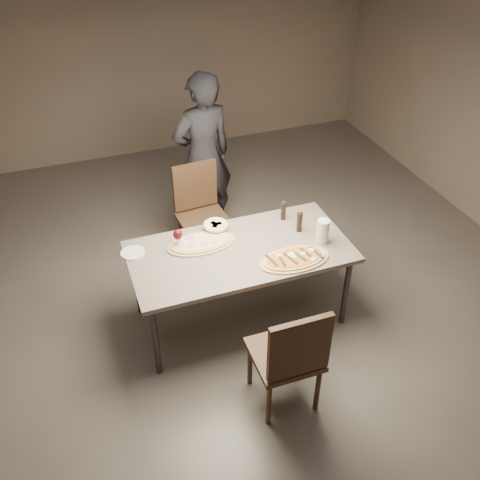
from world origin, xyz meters
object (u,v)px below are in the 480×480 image
object	(u,v)px
carafe	(323,232)
chair_far	(200,208)
chair_near	(291,355)
diner	(203,157)
zucchini_pizza	(295,259)
pepper_mill_left	(283,211)
bread_basket	(216,226)
dining_table	(240,255)
ham_pizza	(201,243)

from	to	relation	value
carafe	chair_far	xyz separation A→B (m)	(-0.72, 1.15, -0.31)
chair_near	diner	size ratio (longest dim) A/B	0.56
zucchini_pizza	carafe	xyz separation A→B (m)	(0.31, 0.14, 0.09)
pepper_mill_left	carafe	xyz separation A→B (m)	(0.16, -0.43, 0.02)
zucchini_pizza	diner	distance (m)	1.72
zucchini_pizza	chair_far	size ratio (longest dim) A/B	0.60
zucchini_pizza	bread_basket	world-z (taller)	bread_basket
carafe	pepper_mill_left	bearing A→B (deg)	110.98
dining_table	diner	distance (m)	1.45
ham_pizza	chair_near	size ratio (longest dim) A/B	0.58
zucchini_pizza	pepper_mill_left	xyz separation A→B (m)	(0.15, 0.57, 0.07)
dining_table	ham_pizza	xyz separation A→B (m)	(-0.28, 0.18, 0.07)
bread_basket	carafe	world-z (taller)	carafe
bread_basket	pepper_mill_left	size ratio (longest dim) A/B	1.14
carafe	chair_near	size ratio (longest dim) A/B	0.22
ham_pizza	diner	size ratio (longest dim) A/B	0.33
bread_basket	ham_pizza	bearing A→B (deg)	-140.29
pepper_mill_left	diner	distance (m)	1.20
bread_basket	diner	distance (m)	1.13
dining_table	chair_near	bearing A→B (deg)	-89.45
dining_table	chair_near	size ratio (longest dim) A/B	1.82
dining_table	carafe	xyz separation A→B (m)	(0.67, -0.13, 0.17)
dining_table	chair_far	xyz separation A→B (m)	(-0.05, 1.02, -0.14)
ham_pizza	diner	bearing A→B (deg)	88.13
pepper_mill_left	bread_basket	bearing A→B (deg)	176.99
diner	dining_table	bearing A→B (deg)	74.82
chair_near	dining_table	bearing A→B (deg)	90.94
zucchini_pizza	chair_far	distance (m)	1.37
dining_table	zucchini_pizza	xyz separation A→B (m)	(0.36, -0.27, 0.07)
pepper_mill_left	ham_pizza	bearing A→B (deg)	-171.83
ham_pizza	carafe	distance (m)	1.00
ham_pizza	carafe	bearing A→B (deg)	-2.48
chair_near	diner	distance (m)	2.46
pepper_mill_left	diner	size ratio (longest dim) A/B	0.11
chair_far	diner	bearing A→B (deg)	-116.69
chair_near	diner	xyz separation A→B (m)	(0.11, 2.43, 0.32)
zucchini_pizza	pepper_mill_left	bearing A→B (deg)	79.51
zucchini_pizza	carafe	world-z (taller)	carafe
pepper_mill_left	chair_near	size ratio (longest dim) A/B	0.19
zucchini_pizza	pepper_mill_left	world-z (taller)	pepper_mill_left
carafe	chair_far	bearing A→B (deg)	121.94
bread_basket	carafe	size ratio (longest dim) A/B	0.99
zucchini_pizza	chair_far	bearing A→B (deg)	111.58
diner	chair_near	bearing A→B (deg)	77.03
zucchini_pizza	bread_basket	xyz separation A→B (m)	(-0.46, 0.60, 0.03)
pepper_mill_left	carafe	world-z (taller)	carafe
chair_far	diner	distance (m)	0.55
bread_basket	carafe	xyz separation A→B (m)	(0.77, -0.46, 0.06)
diner	chair_far	bearing A→B (deg)	57.63
ham_pizza	pepper_mill_left	bearing A→B (deg)	23.93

